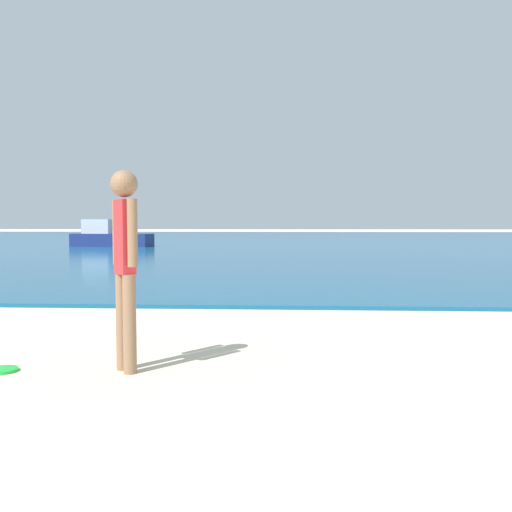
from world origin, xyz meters
TOP-DOWN VIEW (x-y plane):
  - water at (0.00, 41.10)m, footprint 160.00×60.00m
  - person_standing at (-1.28, 7.79)m, footprint 0.28×0.31m
  - frisbee at (-2.31, 7.73)m, footprint 0.25×0.25m
  - boat_far at (-8.59, 29.99)m, footprint 4.03×1.73m

SIDE VIEW (x-z plane):
  - frisbee at x=-2.31m, z-range 0.00..0.03m
  - water at x=0.00m, z-range 0.00..0.06m
  - boat_far at x=-8.59m, z-range -0.14..1.18m
  - person_standing at x=-1.28m, z-range 0.11..1.79m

